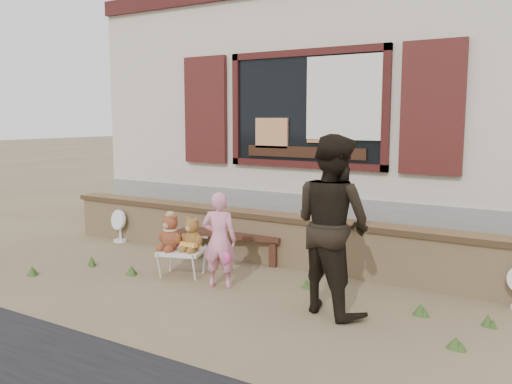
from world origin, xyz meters
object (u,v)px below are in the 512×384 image
Objects in this scene: child at (219,240)px; adult at (332,224)px; teddy_bear_left at (171,231)px; teddy_bear_right at (192,234)px; bench at (231,240)px; folding_chair at (182,252)px.

adult is (1.41, -0.05, 0.34)m from child.
teddy_bear_right is at bearing -0.00° from teddy_bear_left.
adult reaches higher than bench.
bench is 0.87× the size of adult.
folding_chair is at bearing -104.90° from bench.
teddy_bear_left is (-0.22, -0.97, 0.27)m from bench.
bench is 1.39× the size of child.
adult is (2.20, -0.13, 0.34)m from teddy_bear_left.
folding_chair is (-0.09, -0.92, 0.01)m from bench.
bench is 2.39× the size of folding_chair.
teddy_bear_right is (0.13, 0.05, 0.24)m from folding_chair.
teddy_bear_right reaches higher than folding_chair.
bench is 2.34m from adult.
teddy_bear_left reaches higher than teddy_bear_right.
child is at bearing -25.09° from teddy_bear_left.
bench is 3.35× the size of teddy_bear_left.
adult is (1.93, -0.22, 0.36)m from teddy_bear_right.
folding_chair is at bearing 16.34° from adult.
adult is at bearing -25.87° from teddy_bear_right.
child is at bearing -30.18° from folding_chair.
folding_chair is 0.29m from teddy_bear_left.
teddy_bear_left is at bearing -25.73° from child.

